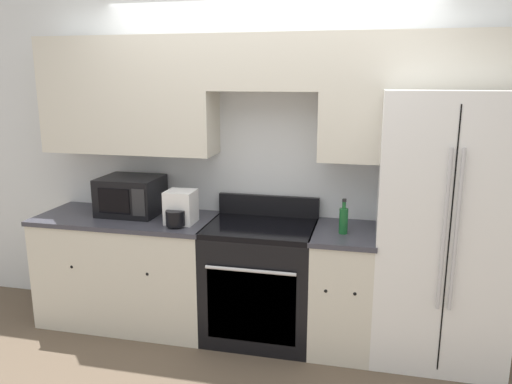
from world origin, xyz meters
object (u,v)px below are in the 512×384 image
at_px(oven_range, 261,281).
at_px(bottle, 344,220).
at_px(microwave, 131,195).
at_px(refrigerator, 441,227).

bearing_deg(oven_range, bottle, -5.28).
bearing_deg(microwave, refrigerator, -0.24).
relative_size(oven_range, microwave, 2.26).
bearing_deg(bottle, oven_range, 174.72).
xyz_separation_m(oven_range, microwave, (-1.07, 0.08, 0.58)).
xyz_separation_m(oven_range, bottle, (0.60, -0.06, 0.53)).
xyz_separation_m(refrigerator, microwave, (-2.33, 0.01, 0.10)).
distance_m(oven_range, refrigerator, 1.35).
bearing_deg(microwave, bottle, -4.76).
distance_m(microwave, bottle, 1.68).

